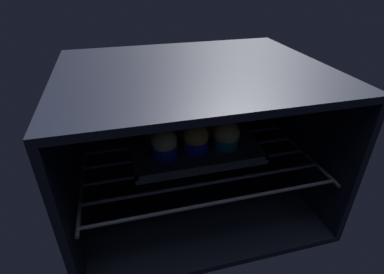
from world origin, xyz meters
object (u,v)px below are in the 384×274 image
Objects in this scene: muffin_row0_col2 at (227,136)px; baking_tray at (192,145)px; muffin_row1_col2 at (219,122)px; muffin_row1_col1 at (189,126)px; muffin_row0_col0 at (164,144)px; muffin_row1_col0 at (157,129)px; muffin_row0_col1 at (197,139)px.

baking_tray is at bearing 153.73° from muffin_row0_col2.
muffin_row1_col2 is (8.35, 3.64, 3.63)cm from baking_tray.
muffin_row1_col1 reaches higher than baking_tray.
muffin_row1_col1 is at bearing 179.86° from muffin_row1_col2.
muffin_row1_col0 is at bearing 93.14° from muffin_row0_col0.
muffin_row1_col0 is at bearing 178.82° from muffin_row1_col1.
muffin_row0_col1 is 0.98× the size of muffin_row1_col0.
muffin_row1_col0 is 8.36cm from muffin_row1_col1.
muffin_row1_col0 is (-16.03, 7.67, -0.05)cm from muffin_row0_col2.
muffin_row1_col0 is at bearing 179.34° from muffin_row1_col2.
muffin_row0_col0 reaches higher than muffin_row1_col2.
muffin_row1_col0 reaches higher than muffin_row1_col1.
muffin_row0_col0 is (-7.81, -4.15, 3.99)cm from baking_tray.
muffin_row0_col2 is 0.95× the size of muffin_row1_col0.
muffin_row0_col0 and muffin_row0_col1 have the same top height.
baking_tray is at bearing -24.91° from muffin_row1_col0.
muffin_row0_col2 reaches higher than muffin_row1_col2.
muffin_row0_col0 is 11.13cm from muffin_row1_col1.
muffin_row1_col0 is (-0.44, 7.98, -0.26)cm from muffin_row0_col0.
muffin_row0_col2 is 7.50cm from muffin_row1_col2.
muffin_row0_col2 is (15.59, 0.31, -0.22)cm from muffin_row0_col0.
baking_tray is 4.32× the size of muffin_row0_col2.
muffin_row1_col2 reaches higher than muffin_row1_col1.
muffin_row0_col0 is 1.10× the size of muffin_row1_col1.
muffin_row1_col2 is at bearing 23.55° from baking_tray.
baking_tray is 4.11× the size of muffin_row1_col0.
muffin_row0_col2 reaches higher than muffin_row1_col1.
muffin_row1_col0 reaches higher than baking_tray.
baking_tray is at bearing -91.75° from muffin_row1_col1.
muffin_row1_col2 is (0.57, 7.48, -0.15)cm from muffin_row0_col2.
muffin_row0_col0 is 0.98× the size of muffin_row1_col0.
baking_tray is 9.83cm from muffin_row1_col0.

